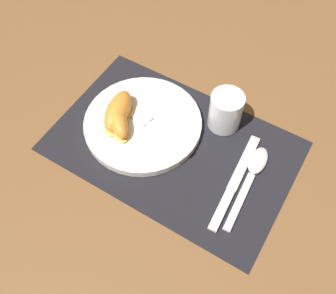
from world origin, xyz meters
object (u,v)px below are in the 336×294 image
plate (143,124)px  citrus_wedge_1 (117,120)px  juice_glass (225,112)px  citrus_wedge_0 (118,112)px  knife (234,183)px  spoon (253,171)px  fork (152,124)px

plate → citrus_wedge_1: 0.06m
plate → juice_glass: size_ratio=2.96×
plate → citrus_wedge_0: bearing=-160.6°
plate → knife: size_ratio=1.09×
spoon → citrus_wedge_1: citrus_wedge_1 is taller
spoon → citrus_wedge_0: citrus_wedge_0 is taller
juice_glass → fork: (-0.12, -0.09, -0.02)m
juice_glass → plate: bearing=-146.1°
spoon → fork: fork is taller
plate → fork: (0.02, 0.00, 0.01)m
knife → spoon: size_ratio=1.15×
knife → citrus_wedge_0: size_ratio=1.95×
spoon → citrus_wedge_1: bearing=-169.5°
plate → fork: 0.02m
juice_glass → citrus_wedge_0: (-0.18, -0.11, -0.00)m
plate → knife: (0.22, -0.02, -0.01)m
plate → spoon: 0.24m
plate → citrus_wedge_0: size_ratio=2.12×
knife → fork: (-0.20, 0.03, 0.02)m
knife → spoon: (0.02, 0.04, 0.00)m
citrus_wedge_0 → juice_glass: bearing=30.6°
spoon → citrus_wedge_1: (-0.28, -0.05, 0.03)m
spoon → citrus_wedge_0: 0.29m
spoon → citrus_wedge_0: (-0.29, -0.03, 0.03)m
citrus_wedge_0 → citrus_wedge_1: 0.02m
citrus_wedge_0 → citrus_wedge_1: citrus_wedge_0 is taller
citrus_wedge_0 → fork: bearing=15.2°
fork → citrus_wedge_0: (-0.07, -0.02, 0.02)m
juice_glass → knife: 0.15m
fork → knife: bearing=-7.4°
citrus_wedge_0 → citrus_wedge_1: (0.01, -0.02, -0.00)m
citrus_wedge_0 → knife: bearing=-1.6°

